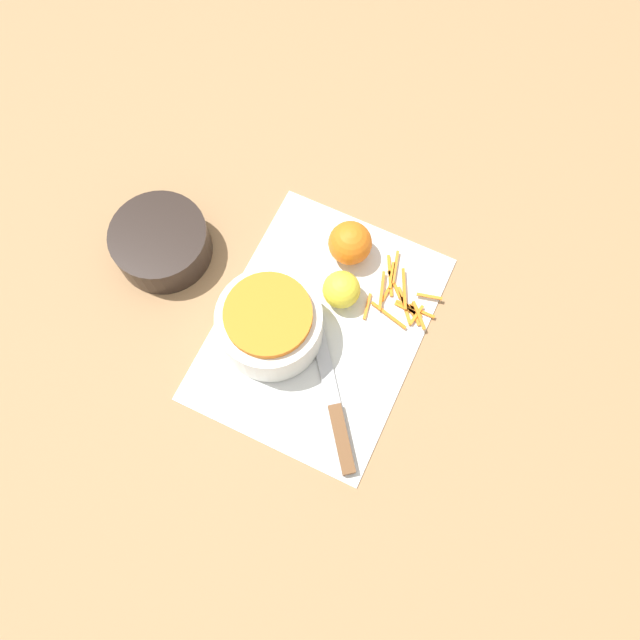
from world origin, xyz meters
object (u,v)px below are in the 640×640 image
Objects in this scene: bowl_dark at (161,243)px; knife at (337,419)px; orange_left at (350,243)px; bowl_speckled at (270,324)px; lemon at (341,290)px.

bowl_dark is 0.41m from knife.
knife is at bearing -159.29° from orange_left.
orange_left is at bearing -16.36° from knife.
bowl_dark reaches higher than knife.
bowl_dark is 0.72× the size of knife.
knife is (-0.08, -0.15, -0.04)m from bowl_speckled.
knife is at bearing -118.38° from bowl_speckled.
bowl_speckled reaches higher than knife.
bowl_speckled is at bearing 163.92° from orange_left.
orange_left is 1.18× the size of lemon.
orange_left is (0.18, -0.05, -0.01)m from bowl_speckled.
knife is at bearing -156.91° from lemon.
orange_left reaches higher than lemon.
orange_left is at bearing -16.08° from bowl_speckled.
orange_left is (0.13, -0.28, 0.01)m from bowl_dark.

